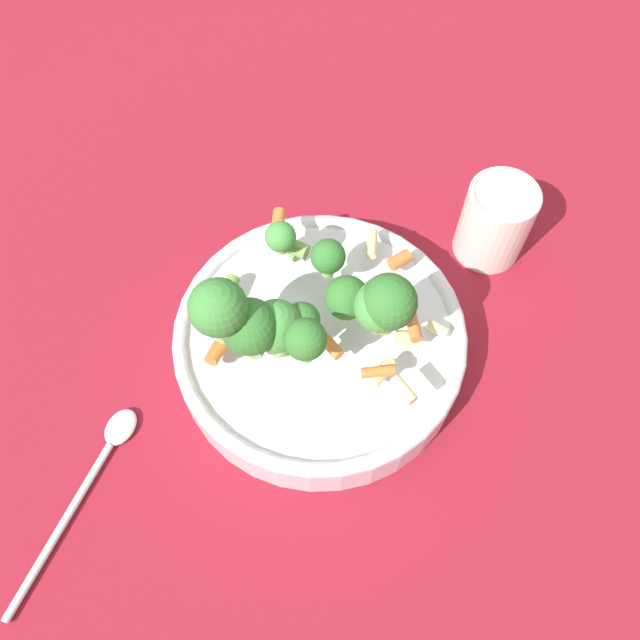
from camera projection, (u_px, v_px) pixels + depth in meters
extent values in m
plane|color=maroon|center=(320.00, 353.00, 0.61)|extent=(3.00, 3.00, 0.00)
cylinder|color=silver|center=(320.00, 343.00, 0.59)|extent=(0.27, 0.27, 0.04)
torus|color=silver|center=(320.00, 332.00, 0.57)|extent=(0.27, 0.27, 0.01)
cylinder|color=#8CB766|center=(278.00, 344.00, 0.54)|extent=(0.02, 0.02, 0.02)
sphere|color=#479342|center=(276.00, 326.00, 0.51)|extent=(0.05, 0.05, 0.05)
cylinder|color=#8CB766|center=(223.00, 325.00, 0.51)|extent=(0.02, 0.02, 0.03)
sphere|color=#3D8438|center=(217.00, 304.00, 0.48)|extent=(0.05, 0.05, 0.05)
cylinder|color=#8CB766|center=(328.00, 269.00, 0.57)|extent=(0.01, 0.01, 0.01)
sphere|color=#33722D|center=(328.00, 256.00, 0.55)|extent=(0.03, 0.03, 0.03)
cylinder|color=#8CB766|center=(253.00, 345.00, 0.53)|extent=(0.02, 0.02, 0.02)
sphere|color=#33722D|center=(250.00, 327.00, 0.50)|extent=(0.05, 0.05, 0.05)
cylinder|color=#8CB766|center=(282.00, 248.00, 0.56)|extent=(0.01, 0.01, 0.01)
sphere|color=#479342|center=(281.00, 237.00, 0.55)|extent=(0.03, 0.03, 0.03)
cylinder|color=#8CB766|center=(306.00, 352.00, 0.50)|extent=(0.01, 0.01, 0.02)
sphere|color=#33722D|center=(305.00, 339.00, 0.48)|extent=(0.03, 0.03, 0.03)
cylinder|color=#8CB766|center=(378.00, 322.00, 0.51)|extent=(0.02, 0.02, 0.01)
sphere|color=#479342|center=(381.00, 306.00, 0.49)|extent=(0.04, 0.04, 0.04)
cylinder|color=#8CB766|center=(345.00, 309.00, 0.55)|extent=(0.01, 0.01, 0.01)
sphere|color=#33722D|center=(346.00, 296.00, 0.53)|extent=(0.04, 0.04, 0.04)
cylinder|color=#8CB766|center=(302.00, 331.00, 0.54)|extent=(0.01, 0.01, 0.01)
sphere|color=#33722D|center=(302.00, 320.00, 0.52)|extent=(0.03, 0.03, 0.03)
cylinder|color=#8CB766|center=(385.00, 321.00, 0.51)|extent=(0.02, 0.02, 0.02)
sphere|color=#33722D|center=(389.00, 302.00, 0.49)|extent=(0.05, 0.05, 0.05)
cylinder|color=orange|center=(278.00, 223.00, 0.58)|extent=(0.02, 0.03, 0.01)
cylinder|color=orange|center=(221.00, 346.00, 0.53)|extent=(0.03, 0.02, 0.01)
cylinder|color=orange|center=(213.00, 316.00, 0.55)|extent=(0.02, 0.02, 0.01)
cylinder|color=#729E4C|center=(230.00, 287.00, 0.58)|extent=(0.02, 0.02, 0.01)
cylinder|color=orange|center=(413.00, 326.00, 0.53)|extent=(0.02, 0.03, 0.01)
cylinder|color=orange|center=(213.00, 320.00, 0.53)|extent=(0.02, 0.03, 0.01)
cylinder|color=orange|center=(378.00, 372.00, 0.52)|extent=(0.03, 0.01, 0.01)
cylinder|color=orange|center=(400.00, 260.00, 0.58)|extent=(0.02, 0.02, 0.01)
cylinder|color=#729E4C|center=(292.00, 248.00, 0.60)|extent=(0.02, 0.03, 0.01)
cylinder|color=beige|center=(407.00, 338.00, 0.54)|extent=(0.02, 0.02, 0.01)
cylinder|color=beige|center=(291.00, 325.00, 0.54)|extent=(0.02, 0.01, 0.01)
cylinder|color=beige|center=(438.00, 328.00, 0.56)|extent=(0.02, 0.02, 0.01)
cylinder|color=beige|center=(382.00, 372.00, 0.52)|extent=(0.03, 0.02, 0.01)
cylinder|color=beige|center=(404.00, 390.00, 0.49)|extent=(0.02, 0.03, 0.01)
cylinder|color=#729E4C|center=(291.00, 248.00, 0.57)|extent=(0.03, 0.03, 0.01)
cylinder|color=beige|center=(372.00, 243.00, 0.59)|extent=(0.02, 0.03, 0.01)
cylinder|color=#729E4C|center=(261.00, 344.00, 0.53)|extent=(0.02, 0.02, 0.01)
cylinder|color=orange|center=(214.00, 350.00, 0.54)|extent=(0.02, 0.02, 0.01)
cylinder|color=beige|center=(353.00, 307.00, 0.54)|extent=(0.01, 0.03, 0.01)
cylinder|color=orange|center=(333.00, 345.00, 0.53)|extent=(0.02, 0.03, 0.01)
cylinder|color=silver|center=(495.00, 222.00, 0.63)|extent=(0.07, 0.07, 0.09)
torus|color=silver|center=(506.00, 194.00, 0.60)|extent=(0.07, 0.07, 0.01)
cylinder|color=silver|center=(61.00, 527.00, 0.52)|extent=(0.11, 0.12, 0.01)
ellipsoid|color=silver|center=(121.00, 427.00, 0.56)|extent=(0.04, 0.04, 0.01)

